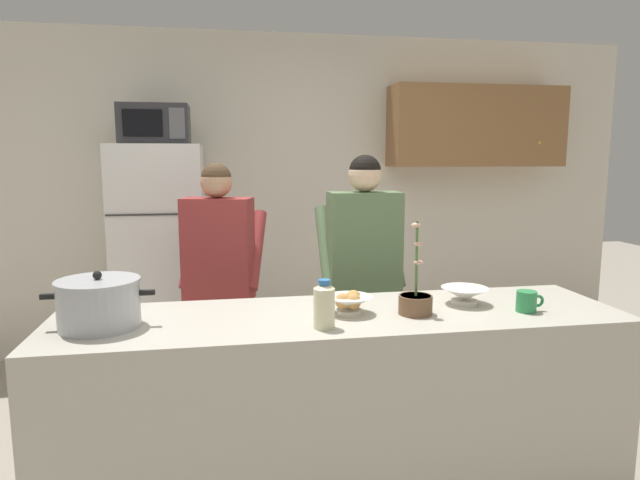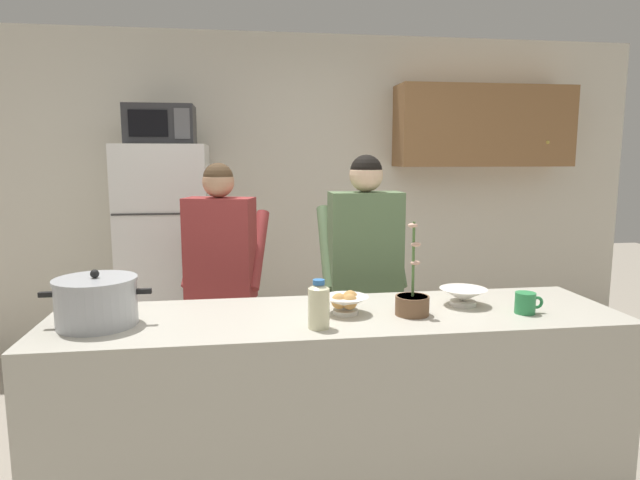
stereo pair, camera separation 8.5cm
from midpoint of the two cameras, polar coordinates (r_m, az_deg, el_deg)
back_wall_unit at (r=4.66m, az=0.39°, el=5.80°), size 6.00×0.48×2.60m
kitchen_island at (r=2.64m, az=2.77°, el=-17.25°), size 2.54×0.68×0.92m
refrigerator at (r=4.28m, az=-15.04°, el=-1.93°), size 0.64×0.68×1.70m
microwave at (r=4.20m, az=-15.61°, el=11.43°), size 0.48×0.37×0.28m
person_near_pot at (r=3.34m, az=-9.50°, el=-2.48°), size 0.56×0.51×1.58m
person_by_sink at (r=3.20m, az=5.42°, el=-2.25°), size 0.49×0.41×1.63m
cooking_pot at (r=2.45m, az=-21.25°, el=-5.97°), size 0.44×0.33×0.24m
coffee_mug at (r=2.65m, az=21.43°, el=-6.10°), size 0.13×0.09×0.10m
bread_bowl at (r=2.46m, az=3.70°, el=-6.52°), size 0.21×0.21×0.10m
empty_bowl at (r=2.69m, az=15.51°, el=-5.57°), size 0.22×0.22×0.08m
bottle_near_edge at (r=2.25m, az=0.96°, el=-6.71°), size 0.09×0.09×0.20m
potted_orchid at (r=2.48m, az=10.52°, el=-6.31°), size 0.15×0.15×0.42m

